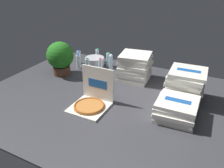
{
  "coord_description": "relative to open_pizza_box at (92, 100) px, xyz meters",
  "views": [
    {
      "loc": [
        1.05,
        -2.06,
        1.38
      ],
      "look_at": [
        -0.03,
        0.1,
        0.14
      ],
      "focal_mm": 35.1,
      "sensor_mm": 36.0,
      "label": 1
    }
  ],
  "objects": [
    {
      "name": "pizza_stack_right_mid",
      "position": [
        0.9,
        0.2,
        0.03
      ],
      "size": [
        0.43,
        0.45,
        0.21
      ],
      "color": "silver",
      "rests_on": "ground_plane"
    },
    {
      "name": "water_bottle_0",
      "position": [
        -0.77,
        0.86,
        0.03
      ],
      "size": [
        0.07,
        0.07,
        0.23
      ],
      "color": "white",
      "rests_on": "ground_plane"
    },
    {
      "name": "potted_plant",
      "position": [
        -0.87,
        0.56,
        0.19
      ],
      "size": [
        0.39,
        0.39,
        0.5
      ],
      "color": "#513323",
      "rests_on": "ground_plane"
    },
    {
      "name": "ice_bucket",
      "position": [
        -0.58,
        1.05,
        -0.0
      ],
      "size": [
        0.3,
        0.3,
        0.15
      ],
      "primitive_type": "cylinder",
      "color": "#B7BABF",
      "rests_on": "ground_plane"
    },
    {
      "name": "open_pizza_box",
      "position": [
        0.0,
        0.0,
        0.0
      ],
      "size": [
        0.4,
        0.42,
        0.43
      ],
      "color": "silver",
      "rests_on": "ground_plane"
    },
    {
      "name": "water_bottle_5",
      "position": [
        -0.39,
        1.15,
        0.03
      ],
      "size": [
        0.07,
        0.07,
        0.23
      ],
      "color": "silver",
      "rests_on": "ground_plane"
    },
    {
      "name": "ground_plane",
      "position": [
        0.12,
        0.26,
        -0.09
      ],
      "size": [
        3.2,
        2.4,
        0.02
      ],
      "primitive_type": "cube",
      "color": "#38383D"
    },
    {
      "name": "water_bottle_1",
      "position": [
        -0.3,
        1.09,
        0.03
      ],
      "size": [
        0.07,
        0.07,
        0.23
      ],
      "color": "silver",
      "rests_on": "ground_plane"
    },
    {
      "name": "water_bottle_2",
      "position": [
        -0.88,
        1.03,
        0.03
      ],
      "size": [
        0.07,
        0.07,
        0.23
      ],
      "color": "silver",
      "rests_on": "ground_plane"
    },
    {
      "name": "water_bottle_3",
      "position": [
        -0.56,
        0.79,
        0.03
      ],
      "size": [
        0.07,
        0.07,
        0.23
      ],
      "color": "silver",
      "rests_on": "ground_plane"
    },
    {
      "name": "pizza_stack_left_far",
      "position": [
        0.17,
        0.89,
        0.11
      ],
      "size": [
        0.46,
        0.46,
        0.38
      ],
      "color": "silver",
      "rests_on": "ground_plane"
    },
    {
      "name": "water_bottle_6",
      "position": [
        -0.64,
        1.25,
        0.03
      ],
      "size": [
        0.07,
        0.07,
        0.23
      ],
      "color": "silver",
      "rests_on": "ground_plane"
    },
    {
      "name": "water_bottle_4",
      "position": [
        -0.37,
        0.87,
        0.03
      ],
      "size": [
        0.07,
        0.07,
        0.23
      ],
      "color": "white",
      "rests_on": "ground_plane"
    },
    {
      "name": "pizza_stack_left_mid",
      "position": [
        0.91,
        0.64,
        0.11
      ],
      "size": [
        0.44,
        0.43,
        0.38
      ],
      "color": "silver",
      "rests_on": "ground_plane"
    }
  ]
}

